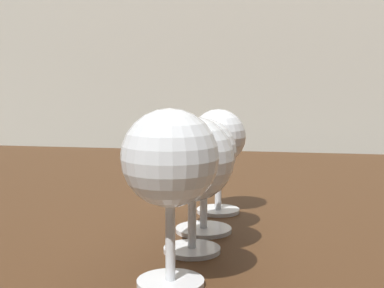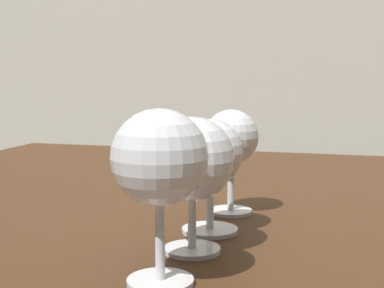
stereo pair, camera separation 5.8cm
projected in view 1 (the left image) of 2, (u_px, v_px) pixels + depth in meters
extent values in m
cube|color=#472B16|center=(214.00, 204.00, 0.87)|extent=(1.31, 1.00, 0.03)
cylinder|color=white|center=(170.00, 282.00, 0.50)|extent=(0.06, 0.06, 0.00)
cylinder|color=white|center=(170.00, 235.00, 0.49)|extent=(0.01, 0.01, 0.08)
sphere|color=white|center=(170.00, 158.00, 0.49)|extent=(0.09, 0.09, 0.09)
ellipsoid|color=#EACC66|center=(170.00, 161.00, 0.49)|extent=(0.08, 0.08, 0.03)
cylinder|color=white|center=(192.00, 250.00, 0.59)|extent=(0.06, 0.06, 0.00)
cylinder|color=white|center=(192.00, 217.00, 0.59)|extent=(0.01, 0.01, 0.07)
sphere|color=white|center=(192.00, 159.00, 0.58)|extent=(0.09, 0.09, 0.09)
ellipsoid|color=#470A16|center=(192.00, 159.00, 0.58)|extent=(0.08, 0.08, 0.04)
cylinder|color=white|center=(204.00, 230.00, 0.67)|extent=(0.07, 0.07, 0.00)
cylinder|color=white|center=(204.00, 200.00, 0.66)|extent=(0.01, 0.01, 0.07)
sphere|color=white|center=(204.00, 152.00, 0.66)|extent=(0.08, 0.08, 0.08)
ellipsoid|color=gold|center=(204.00, 151.00, 0.66)|extent=(0.07, 0.07, 0.04)
cylinder|color=white|center=(218.00, 211.00, 0.76)|extent=(0.06, 0.06, 0.00)
cylinder|color=white|center=(218.00, 182.00, 0.76)|extent=(0.01, 0.01, 0.08)
sphere|color=white|center=(218.00, 136.00, 0.75)|extent=(0.07, 0.07, 0.07)
ellipsoid|color=maroon|center=(218.00, 138.00, 0.75)|extent=(0.07, 0.07, 0.03)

